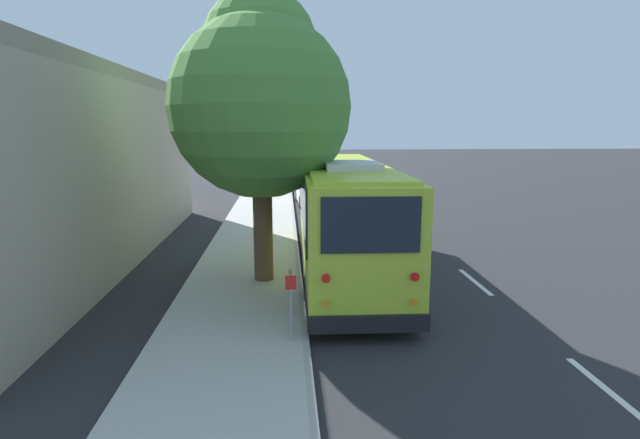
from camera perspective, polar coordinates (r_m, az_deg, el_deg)
The scene contains 16 objects.
ground_plane at distance 14.35m, azimuth 3.91°, elevation -7.12°, with size 160.00×160.00×0.00m, color #28282B.
sidewalk_slab at distance 14.25m, azimuth -8.88°, elevation -7.03°, with size 80.00×3.07×0.15m, color #B2AFA8.
curb_strip at distance 14.20m, azimuth -2.36°, elevation -6.97°, with size 80.00×0.14×0.15m, color #9D9A94.
shuttle_bus at distance 14.99m, azimuth 2.72°, elevation 0.96°, with size 10.82×2.69×3.45m.
parked_sedan_white at distance 28.19m, azimuth -0.84°, elevation 2.97°, with size 4.27×1.93×1.30m.
parked_sedan_black at distance 33.85m, azimuth -1.17°, elevation 4.26°, with size 4.67×1.91×1.29m.
parked_sedan_maroon at distance 40.20m, azimuth -1.94°, elevation 5.29°, with size 4.73×1.99×1.32m.
parked_sedan_blue at distance 47.15m, azimuth -2.28°, elevation 6.06°, with size 4.58×1.77×1.29m.
parked_sedan_silver at distance 53.96m, azimuth -2.47°, elevation 6.66°, with size 4.21×1.93×1.32m.
street_tree at distance 13.69m, azimuth -6.83°, elevation 13.97°, with size 4.81×4.81×7.84m.
sign_post_near at distance 10.02m, azimuth -3.33°, elevation -9.98°, with size 0.06×0.22×1.34m.
sign_post_far at distance 11.39m, azimuth -3.42°, elevation -8.30°, with size 0.06×0.06×1.06m.
building_backdrop at distance 18.33m, azimuth -31.03°, elevation 4.44°, with size 18.39×7.12×6.13m.
lane_stripe_behind at distance 10.06m, azimuth 30.16°, elevation -16.63°, with size 2.40×0.14×0.01m, color silver.
lane_stripe_mid at distance 14.99m, azimuth 17.28°, elevation -6.79°, with size 2.40×0.14×0.01m, color silver.
lane_stripe_ahead at distance 20.50m, azimuth 11.26°, elevation -1.86°, with size 2.40×0.14×0.01m, color silver.
Camera 1 is at (-13.53, 1.92, 4.38)m, focal length 28.00 mm.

